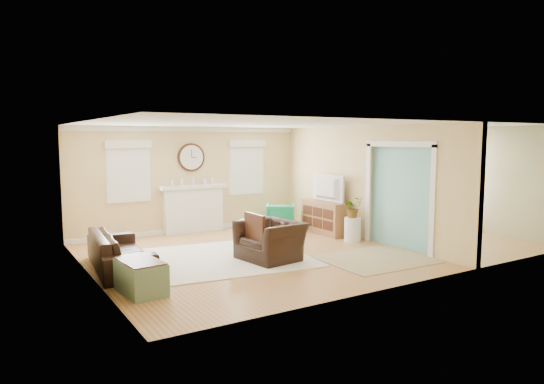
% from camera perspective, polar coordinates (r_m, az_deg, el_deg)
% --- Properties ---
extents(floor, '(9.00, 9.00, 0.00)m').
position_cam_1_polar(floor, '(10.52, 4.60, -6.41)').
color(floor, olive).
rests_on(floor, ground).
extents(wall_back, '(9.00, 0.02, 2.60)m').
position_cam_1_polar(wall_back, '(12.84, -3.29, 1.78)').
color(wall_back, tan).
rests_on(wall_back, ground).
extents(wall_front, '(9.00, 0.02, 2.60)m').
position_cam_1_polar(wall_front, '(8.10, 17.33, -1.16)').
color(wall_front, tan).
rests_on(wall_front, ground).
extents(wall_left, '(0.02, 6.00, 2.60)m').
position_cam_1_polar(wall_left, '(8.47, -20.68, -0.96)').
color(wall_left, tan).
rests_on(wall_left, ground).
extents(wall_right, '(0.02, 6.00, 2.60)m').
position_cam_1_polar(wall_right, '(13.46, 20.30, 1.61)').
color(wall_right, tan).
rests_on(wall_right, ground).
extents(ceiling, '(9.00, 6.00, 0.02)m').
position_cam_1_polar(ceiling, '(10.26, 4.73, 7.90)').
color(ceiling, white).
rests_on(ceiling, wall_back).
extents(partition, '(0.17, 6.00, 2.60)m').
position_cam_1_polar(partition, '(11.47, 9.93, 1.44)').
color(partition, tan).
rests_on(partition, ground).
extents(fireplace, '(1.70, 0.30, 1.17)m').
position_cam_1_polar(fireplace, '(12.17, -9.23, -1.87)').
color(fireplace, white).
rests_on(fireplace, ground).
extents(wall_clock, '(0.70, 0.07, 0.70)m').
position_cam_1_polar(wall_clock, '(12.13, -9.49, 4.04)').
color(wall_clock, '#411D0F').
rests_on(wall_clock, wall_back).
extents(window_left, '(1.05, 0.13, 1.42)m').
position_cam_1_polar(window_left, '(11.63, -16.54, 2.83)').
color(window_left, white).
rests_on(window_left, wall_back).
extents(window_right, '(1.05, 0.13, 1.42)m').
position_cam_1_polar(window_right, '(12.80, -3.00, 3.37)').
color(window_right, white).
rests_on(window_right, wall_back).
extents(french_doors, '(0.06, 1.70, 2.20)m').
position_cam_1_polar(french_doors, '(13.44, 20.15, 0.75)').
color(french_doors, white).
rests_on(french_doors, ground).
extents(pendant, '(0.30, 0.30, 0.55)m').
position_cam_1_polar(pendant, '(12.28, 16.12, 5.55)').
color(pendant, gold).
rests_on(pendant, ceiling).
extents(rug_cream, '(3.56, 3.19, 0.02)m').
position_cam_1_polar(rug_cream, '(9.52, -5.95, -7.73)').
color(rug_cream, beige).
rests_on(rug_cream, floor).
extents(rug_jute, '(2.09, 1.73, 0.01)m').
position_cam_1_polar(rug_jute, '(9.62, 12.19, -7.71)').
color(rug_jute, tan).
rests_on(rug_jute, floor).
extents(rug_grey, '(2.16, 2.70, 0.01)m').
position_cam_1_polar(rug_grey, '(12.65, 14.08, -4.39)').
color(rug_grey, slate).
rests_on(rug_grey, floor).
extents(sofa, '(1.07, 2.31, 0.65)m').
position_cam_1_polar(sofa, '(9.09, -17.44, -6.60)').
color(sofa, black).
rests_on(sofa, floor).
extents(eames_chair, '(1.15, 1.27, 0.74)m').
position_cam_1_polar(eames_chair, '(9.30, -0.19, -5.74)').
color(eames_chair, black).
rests_on(eames_chair, floor).
extents(green_chair, '(0.98, 0.98, 0.65)m').
position_cam_1_polar(green_chair, '(12.47, 0.99, -2.85)').
color(green_chair, '#127D43').
rests_on(green_chair, floor).
extents(trunk, '(0.61, 0.92, 0.51)m').
position_cam_1_polar(trunk, '(7.62, -15.18, -9.62)').
color(trunk, slate).
rests_on(trunk, floor).
extents(credenza, '(0.46, 1.36, 0.80)m').
position_cam_1_polar(credenza, '(11.89, 6.23, -2.98)').
color(credenza, olive).
rests_on(credenza, floor).
extents(tv, '(0.16, 1.13, 0.65)m').
position_cam_1_polar(tv, '(11.78, 6.20, 0.49)').
color(tv, black).
rests_on(tv, credenza).
extents(garden_stool, '(0.37, 0.37, 0.54)m').
position_cam_1_polar(garden_stool, '(11.11, 9.45, -4.36)').
color(garden_stool, white).
rests_on(garden_stool, floor).
extents(potted_plant, '(0.45, 0.40, 0.46)m').
position_cam_1_polar(potted_plant, '(11.03, 9.50, -1.79)').
color(potted_plant, '#337F33').
rests_on(potted_plant, garden_stool).
extents(dining_table, '(1.28, 1.84, 0.59)m').
position_cam_1_polar(dining_table, '(12.60, 14.11, -3.10)').
color(dining_table, '#411D0F').
rests_on(dining_table, floor).
extents(dining_chair_n, '(0.41, 0.41, 0.86)m').
position_cam_1_polar(dining_chair_n, '(13.40, 10.76, -1.56)').
color(dining_chair_n, slate).
rests_on(dining_chair_n, floor).
extents(dining_chair_s, '(0.53, 0.53, 1.00)m').
position_cam_1_polar(dining_chair_s, '(11.86, 18.55, -2.38)').
color(dining_chair_s, slate).
rests_on(dining_chair_s, floor).
extents(dining_chair_w, '(0.50, 0.50, 0.92)m').
position_cam_1_polar(dining_chair_w, '(12.12, 11.67, -2.23)').
color(dining_chair_w, white).
rests_on(dining_chair_w, floor).
extents(dining_chair_e, '(0.48, 0.48, 1.04)m').
position_cam_1_polar(dining_chair_e, '(12.97, 15.81, -1.45)').
color(dining_chair_e, slate).
rests_on(dining_chair_e, floor).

